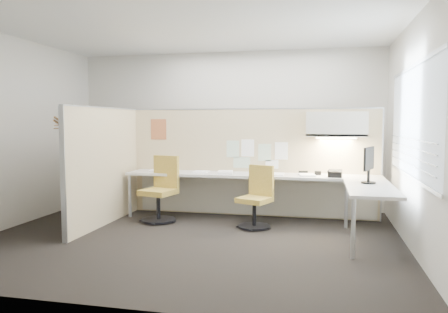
% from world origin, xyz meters
% --- Properties ---
extents(floor, '(5.50, 4.50, 0.01)m').
position_xyz_m(floor, '(0.00, 0.00, -0.01)').
color(floor, black).
rests_on(floor, ground).
extents(ceiling, '(5.50, 4.50, 0.01)m').
position_xyz_m(ceiling, '(0.00, 0.00, 2.80)').
color(ceiling, white).
rests_on(ceiling, wall_back).
extents(wall_back, '(5.50, 0.02, 2.80)m').
position_xyz_m(wall_back, '(0.00, 2.25, 1.40)').
color(wall_back, beige).
rests_on(wall_back, ground).
extents(wall_front, '(5.50, 0.02, 2.80)m').
position_xyz_m(wall_front, '(0.00, -2.25, 1.40)').
color(wall_front, beige).
rests_on(wall_front, ground).
extents(wall_left, '(0.02, 4.50, 2.80)m').
position_xyz_m(wall_left, '(-2.75, 0.00, 1.40)').
color(wall_left, beige).
rests_on(wall_left, ground).
extents(wall_right, '(0.02, 4.50, 2.80)m').
position_xyz_m(wall_right, '(2.75, 0.00, 1.40)').
color(wall_right, beige).
rests_on(wall_right, ground).
extents(window_pane, '(0.01, 2.80, 1.30)m').
position_xyz_m(window_pane, '(2.73, 0.00, 1.55)').
color(window_pane, '#9EACB7').
rests_on(window_pane, wall_right).
extents(partition_back, '(4.10, 0.06, 1.75)m').
position_xyz_m(partition_back, '(0.55, 1.60, 0.88)').
color(partition_back, '#C6AF89').
rests_on(partition_back, floor).
extents(partition_left, '(0.06, 2.20, 1.75)m').
position_xyz_m(partition_left, '(-1.50, 0.50, 0.88)').
color(partition_left, '#C6AF89').
rests_on(partition_left, floor).
extents(desk, '(4.00, 2.07, 0.73)m').
position_xyz_m(desk, '(0.93, 1.13, 0.60)').
color(desk, beige).
rests_on(desk, floor).
extents(overhead_bin, '(0.90, 0.36, 0.38)m').
position_xyz_m(overhead_bin, '(1.90, 1.39, 1.51)').
color(overhead_bin, beige).
rests_on(overhead_bin, partition_back).
extents(task_light_strip, '(0.60, 0.06, 0.02)m').
position_xyz_m(task_light_strip, '(1.90, 1.39, 1.30)').
color(task_light_strip, '#FFEABF').
rests_on(task_light_strip, overhead_bin).
extents(pinned_papers, '(1.01, 0.00, 0.47)m').
position_xyz_m(pinned_papers, '(0.63, 1.57, 1.03)').
color(pinned_papers, '#8CBF8C').
rests_on(pinned_papers, partition_back).
extents(poster, '(0.28, 0.00, 0.35)m').
position_xyz_m(poster, '(-1.05, 1.57, 1.42)').
color(poster, orange).
rests_on(poster, partition_back).
extents(chair_left, '(0.57, 0.59, 1.00)m').
position_xyz_m(chair_left, '(-0.75, 0.86, 0.47)').
color(chair_left, black).
rests_on(chair_left, floor).
extents(chair_right, '(0.54, 0.56, 0.90)m').
position_xyz_m(chair_right, '(0.77, 0.78, 0.42)').
color(chair_right, black).
rests_on(chair_right, floor).
extents(monitor, '(0.19, 0.44, 0.48)m').
position_xyz_m(monitor, '(2.30, 0.54, 1.01)').
color(monitor, black).
rests_on(monitor, desk).
extents(phone, '(0.23, 0.21, 0.12)m').
position_xyz_m(phone, '(1.88, 1.14, 0.78)').
color(phone, black).
rests_on(phone, desk).
extents(stapler, '(0.15, 0.07, 0.05)m').
position_xyz_m(stapler, '(1.41, 1.43, 0.76)').
color(stapler, black).
rests_on(stapler, desk).
extents(tape_dispenser, '(0.10, 0.06, 0.06)m').
position_xyz_m(tape_dispenser, '(1.64, 1.36, 0.76)').
color(tape_dispenser, black).
rests_on(tape_dispenser, desk).
extents(coat_hook, '(0.18, 0.43, 1.29)m').
position_xyz_m(coat_hook, '(-1.58, -0.44, 1.43)').
color(coat_hook, silver).
rests_on(coat_hook, partition_left).
extents(paper_stack_0, '(0.26, 0.33, 0.04)m').
position_xyz_m(paper_stack_0, '(-0.93, 1.21, 0.75)').
color(paper_stack_0, white).
rests_on(paper_stack_0, desk).
extents(paper_stack_1, '(0.24, 0.31, 0.02)m').
position_xyz_m(paper_stack_1, '(-0.22, 1.29, 0.74)').
color(paper_stack_1, white).
rests_on(paper_stack_1, desk).
extents(paper_stack_2, '(0.27, 0.33, 0.04)m').
position_xyz_m(paper_stack_2, '(0.21, 1.17, 0.75)').
color(paper_stack_2, white).
rests_on(paper_stack_2, desk).
extents(paper_stack_3, '(0.23, 0.30, 0.02)m').
position_xyz_m(paper_stack_3, '(1.01, 1.26, 0.74)').
color(paper_stack_3, white).
rests_on(paper_stack_3, desk).
extents(paper_stack_4, '(0.29, 0.34, 0.02)m').
position_xyz_m(paper_stack_4, '(1.47, 1.23, 0.74)').
color(paper_stack_4, white).
rests_on(paper_stack_4, desk).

